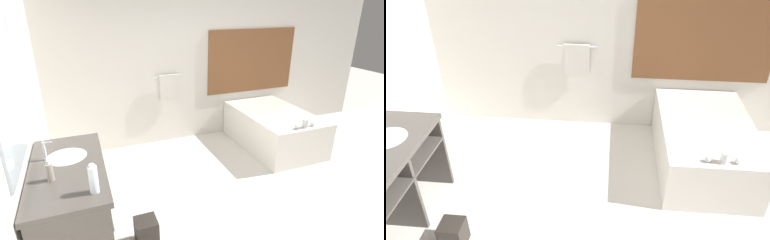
# 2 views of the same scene
# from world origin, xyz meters

# --- Properties ---
(wall_back_with_blinds) EXTENTS (7.40, 0.13, 2.70)m
(wall_back_with_blinds) POSITION_xyz_m (0.04, 2.23, 1.35)
(wall_back_with_blinds) COLOR silver
(wall_back_with_blinds) RESTS_ON ground_plane
(bathtub) EXTENTS (1.02, 1.61, 0.71)m
(bathtub) POSITION_xyz_m (1.26, 1.39, 0.33)
(bathtub) COLOR silver
(bathtub) RESTS_ON ground_plane
(waste_bin) EXTENTS (0.22, 0.22, 0.27)m
(waste_bin) POSITION_xyz_m (-1.24, -0.03, 0.13)
(waste_bin) COLOR #2D2823
(waste_bin) RESTS_ON ground_plane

